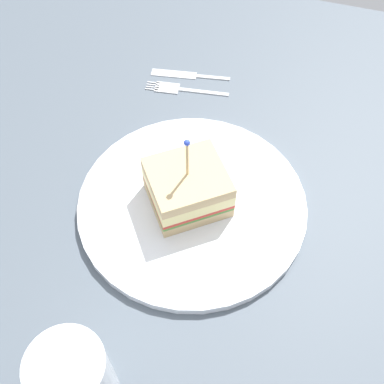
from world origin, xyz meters
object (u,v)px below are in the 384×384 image
(knife, at_px, (186,75))
(plate, at_px, (192,204))
(drink_glass, at_px, (76,381))
(sandwich_half_center, at_px, (188,187))
(fork, at_px, (178,88))

(knife, bearing_deg, plate, -160.25)
(plate, distance_m, drink_glass, 0.25)
(sandwich_half_center, height_order, knife, sandwich_half_center)
(sandwich_half_center, xyz_separation_m, drink_glass, (-0.24, 0.03, 0.00))
(plate, distance_m, knife, 0.24)
(plate, bearing_deg, drink_glass, 171.78)
(drink_glass, distance_m, knife, 0.48)
(sandwich_half_center, bearing_deg, fork, 22.12)
(sandwich_half_center, xyz_separation_m, fork, (0.20, 0.08, -0.04))
(fork, height_order, knife, same)
(sandwich_half_center, relative_size, knife, 0.99)
(sandwich_half_center, distance_m, fork, 0.21)
(knife, bearing_deg, fork, 175.53)
(sandwich_half_center, xyz_separation_m, knife, (0.23, 0.08, -0.04))
(plate, xyz_separation_m, knife, (0.23, 0.08, -0.00))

